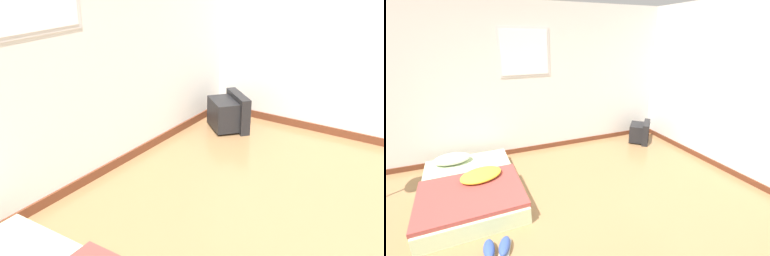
{
  "view_description": "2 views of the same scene",
  "coord_description": "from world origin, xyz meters",
  "views": [
    {
      "loc": [
        -1.7,
        0.01,
        1.99
      ],
      "look_at": [
        0.85,
        1.73,
        0.69
      ],
      "focal_mm": 40.0,
      "sensor_mm": 36.0,
      "label": 1
    },
    {
      "loc": [
        -0.66,
        -1.72,
        2.04
      ],
      "look_at": [
        0.91,
        1.94,
        0.62
      ],
      "focal_mm": 24.0,
      "sensor_mm": 36.0,
      "label": 2
    }
  ],
  "objects": [
    {
      "name": "crt_tv",
      "position": [
        2.45,
        2.28,
        0.2
      ],
      "size": [
        0.6,
        0.61,
        0.42
      ],
      "color": "black",
      "rests_on": "ground_plane"
    },
    {
      "name": "mattress_bed",
      "position": [
        -0.81,
        1.6,
        0.13
      ],
      "size": [
        1.25,
        1.85,
        0.35
      ],
      "color": "beige",
      "rests_on": "ground_plane"
    },
    {
      "name": "sneaker_pair",
      "position": [
        -0.61,
        0.44,
        0.05
      ],
      "size": [
        0.3,
        0.29,
        0.1
      ],
      "color": "silver",
      "rests_on": "ground_plane"
    },
    {
      "name": "wall_back",
      "position": [
        0.0,
        2.75,
        1.29
      ],
      "size": [
        8.33,
        0.08,
        2.6
      ],
      "color": "silver",
      "rests_on": "ground_plane"
    }
  ]
}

